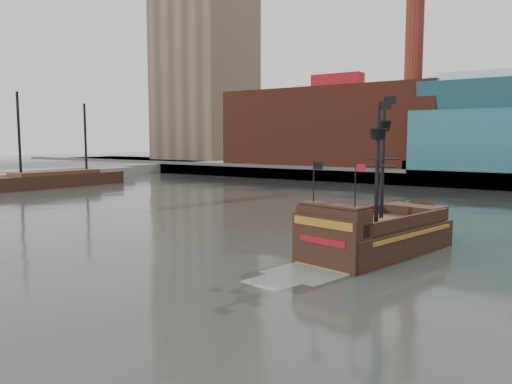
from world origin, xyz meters
The scene contains 7 objects.
ground centered at (0.00, 0.00, 0.00)m, with size 400.00×400.00×0.00m, color black.
promenade_far centered at (0.00, 92.00, 1.00)m, with size 220.00×60.00×2.00m, color slate.
seawall centered at (0.00, 62.50, 1.30)m, with size 220.00×1.00×2.60m, color #4C4C49.
pier centered at (-58.00, 30.00, 1.00)m, with size 6.00×40.00×2.00m, color slate.
skyline centered at (5.21, 84.56, 24.55)m, with size 149.00×45.00×62.00m.
pirate_ship centered at (8.38, 13.43, 1.01)m, with size 7.47×15.48×11.14m.
docked_vessel centered at (-50.18, 29.25, 0.96)m, with size 6.37×22.48×15.10m.
Camera 1 is at (19.99, -17.88, 7.54)m, focal length 35.00 mm.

